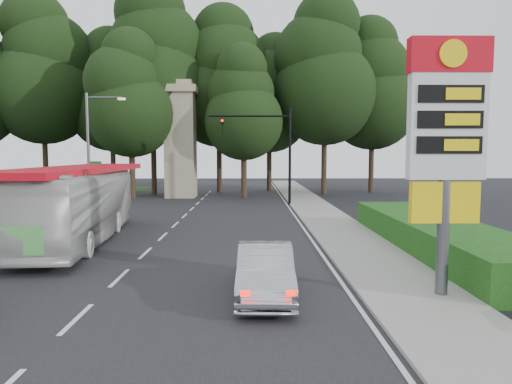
{
  "coord_description": "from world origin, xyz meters",
  "views": [
    {
      "loc": [
        4.08,
        -9.91,
        3.9
      ],
      "look_at": [
        4.31,
        9.82,
        2.2
      ],
      "focal_mm": 32.0,
      "sensor_mm": 36.0,
      "label": 1
    }
  ],
  "objects_px": {
    "transit_bus": "(76,205)",
    "monument": "(181,139)",
    "sedan_silver": "(265,271)",
    "gas_station_pylon": "(447,132)",
    "traffic_signal_mast": "(272,142)",
    "streetlight_signs": "(91,145)"
  },
  "relations": [
    {
      "from": "transit_bus",
      "to": "monument",
      "type": "bearing_deg",
      "value": 80.27
    },
    {
      "from": "sedan_silver",
      "to": "gas_station_pylon",
      "type": "bearing_deg",
      "value": -1.49
    },
    {
      "from": "traffic_signal_mast",
      "to": "streetlight_signs",
      "type": "xyz_separation_m",
      "value": [
        -12.67,
        -1.99,
        -0.23
      ]
    },
    {
      "from": "gas_station_pylon",
      "to": "streetlight_signs",
      "type": "relative_size",
      "value": 0.86
    },
    {
      "from": "transit_bus",
      "to": "sedan_silver",
      "type": "xyz_separation_m",
      "value": [
        7.97,
        -7.62,
        -0.95
      ]
    },
    {
      "from": "gas_station_pylon",
      "to": "sedan_silver",
      "type": "height_order",
      "value": "gas_station_pylon"
    },
    {
      "from": "monument",
      "to": "transit_bus",
      "type": "height_order",
      "value": "monument"
    },
    {
      "from": "transit_bus",
      "to": "gas_station_pylon",
      "type": "bearing_deg",
      "value": -37.1
    },
    {
      "from": "monument",
      "to": "sedan_silver",
      "type": "height_order",
      "value": "monument"
    },
    {
      "from": "gas_station_pylon",
      "to": "sedan_silver",
      "type": "relative_size",
      "value": 1.62
    },
    {
      "from": "traffic_signal_mast",
      "to": "gas_station_pylon",
      "type": "bearing_deg",
      "value": -80.91
    },
    {
      "from": "monument",
      "to": "sedan_silver",
      "type": "relative_size",
      "value": 2.37
    },
    {
      "from": "traffic_signal_mast",
      "to": "sedan_silver",
      "type": "distance_m",
      "value": 22.19
    },
    {
      "from": "sedan_silver",
      "to": "traffic_signal_mast",
      "type": "bearing_deg",
      "value": 87.78
    },
    {
      "from": "streetlight_signs",
      "to": "sedan_silver",
      "type": "relative_size",
      "value": 1.89
    },
    {
      "from": "gas_station_pylon",
      "to": "monument",
      "type": "relative_size",
      "value": 0.68
    },
    {
      "from": "streetlight_signs",
      "to": "monument",
      "type": "distance_m",
      "value": 9.44
    },
    {
      "from": "monument",
      "to": "gas_station_pylon",
      "type": "bearing_deg",
      "value": -68.2
    },
    {
      "from": "transit_bus",
      "to": "sedan_silver",
      "type": "height_order",
      "value": "transit_bus"
    },
    {
      "from": "transit_bus",
      "to": "sedan_silver",
      "type": "bearing_deg",
      "value": -49.18
    },
    {
      "from": "traffic_signal_mast",
      "to": "monument",
      "type": "relative_size",
      "value": 0.72
    },
    {
      "from": "traffic_signal_mast",
      "to": "streetlight_signs",
      "type": "relative_size",
      "value": 0.9
    }
  ]
}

